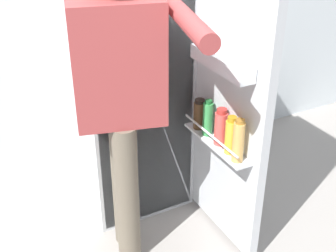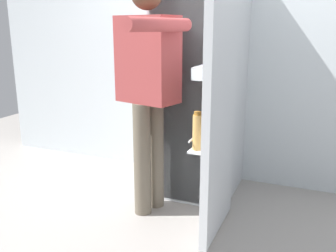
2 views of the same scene
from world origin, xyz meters
name	(u,v)px [view 2 (image 2 of 2)]	position (x,y,z in m)	size (l,w,h in m)	color
ground_plane	(173,219)	(0.00, 0.00, 0.00)	(6.91, 6.91, 0.00)	gray
kitchen_wall	(215,38)	(0.00, 0.94, 1.21)	(4.40, 0.10, 2.41)	silver
refrigerator	(201,82)	(0.02, 0.52, 0.89)	(0.65, 1.23, 1.79)	silver
person	(149,79)	(-0.21, 0.08, 0.96)	(0.54, 0.77, 1.61)	#665B4C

